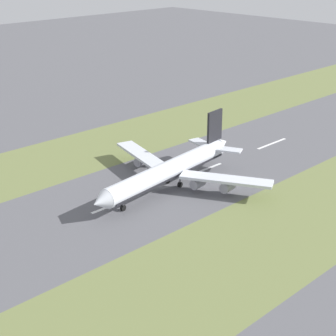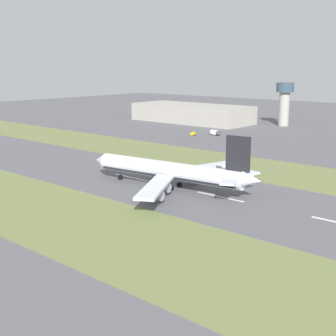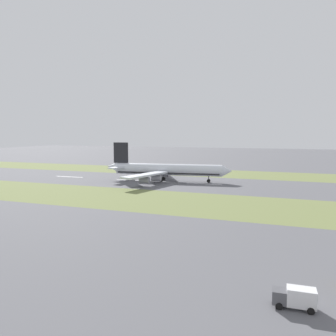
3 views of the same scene
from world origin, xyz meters
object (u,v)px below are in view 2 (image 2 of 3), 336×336
(airplane_main_jet, at_px, (173,171))
(terminal_building, at_px, (192,113))
(service_truck, at_px, (215,133))
(apron_car, at_px, (193,134))
(control_tower, at_px, (284,99))

(airplane_main_jet, bearing_deg, terminal_building, 36.11)
(service_truck, xyz_separation_m, apron_car, (-9.35, 9.47, -0.66))
(terminal_building, bearing_deg, control_tower, -69.46)
(airplane_main_jet, xyz_separation_m, service_truck, (111.71, 61.18, -4.36))
(service_truck, relative_size, apron_car, 1.31)
(control_tower, height_order, apron_car, control_tower)
(control_tower, bearing_deg, terminal_building, 110.54)
(airplane_main_jet, relative_size, terminal_building, 0.75)
(apron_car, bearing_deg, airplane_main_jet, -145.39)
(terminal_building, height_order, control_tower, control_tower)
(airplane_main_jet, relative_size, apron_car, 14.47)
(airplane_main_jet, xyz_separation_m, apron_car, (102.36, 70.65, -5.02))
(control_tower, relative_size, apron_car, 6.42)
(airplane_main_jet, xyz_separation_m, control_tower, (179.68, 51.33, 12.35))
(terminal_building, xyz_separation_m, apron_car, (-53.85, -43.32, -5.42))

